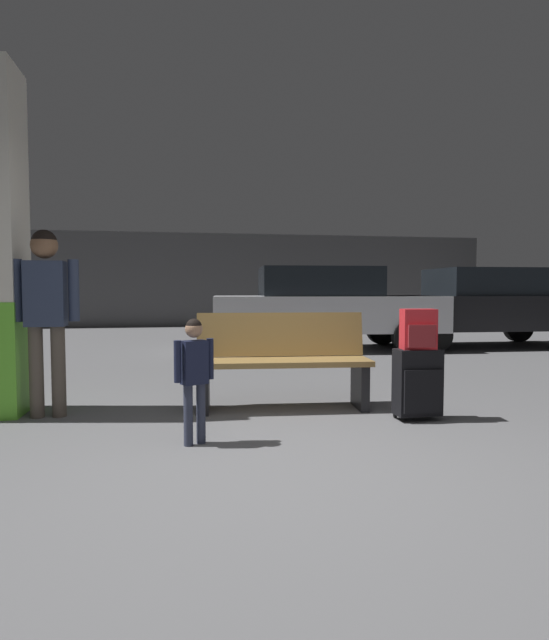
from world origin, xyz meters
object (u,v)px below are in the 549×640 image
object	(u,v)px
adult	(46,302)
parked_car_near	(324,306)
backpack_bright	(419,330)
child	(194,367)
parked_car_side	(483,305)
bench	(283,361)
suitcase	(418,383)

from	to	relation	value
adult	parked_car_near	distance (m)	5.85
backpack_bright	child	xyz separation A→B (m)	(-1.88, -0.38, -0.21)
parked_car_near	backpack_bright	bearing A→B (deg)	-96.69
child	parked_car_near	bearing A→B (deg)	65.85
child	parked_car_side	world-z (taller)	parked_car_side
child	parked_car_side	xyz separation A→B (m)	(5.68, 5.54, 0.25)
backpack_bright	child	size ratio (longest dim) A/B	0.38
bench	suitcase	xyz separation A→B (m)	(1.04, -0.65, -0.12)
child	adult	xyz separation A→B (m)	(-1.23, 1.04, 0.44)
child	adult	size ratio (longest dim) A/B	0.56
backpack_bright	adult	bearing A→B (deg)	168.12
adult	parked_car_near	bearing A→B (deg)	50.51
child	adult	world-z (taller)	adult
bench	parked_car_near	distance (m)	4.83
adult	bench	bearing A→B (deg)	-0.16
backpack_bright	parked_car_side	xyz separation A→B (m)	(3.80, 5.16, 0.03)
bench	adult	world-z (taller)	adult
bench	parked_car_near	size ratio (longest dim) A/B	0.39
bench	parked_car_near	bearing A→B (deg)	69.97
parked_car_near	parked_car_side	bearing A→B (deg)	-0.15
backpack_bright	parked_car_side	bearing A→B (deg)	53.67
child	parked_car_near	xyz separation A→B (m)	(2.49, 5.55, 0.25)
bench	child	size ratio (longest dim) A/B	1.81
child	adult	distance (m)	1.67
child	parked_car_near	world-z (taller)	parked_car_near
bench	adult	bearing A→B (deg)	179.84
backpack_bright	adult	distance (m)	3.19
suitcase	child	xyz separation A→B (m)	(-1.88, -0.38, 0.24)
parked_car_side	child	bearing A→B (deg)	-135.69
backpack_bright	adult	size ratio (longest dim) A/B	0.21
bench	adult	distance (m)	2.15
suitcase	child	size ratio (longest dim) A/B	0.67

